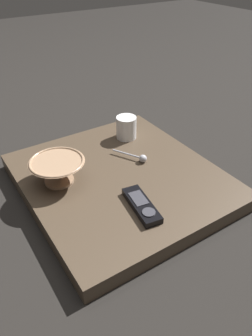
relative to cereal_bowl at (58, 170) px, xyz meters
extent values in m
plane|color=black|center=(0.07, 0.18, -0.09)|extent=(6.00, 6.00, 0.00)
cube|color=#4C3D2D|center=(0.07, 0.18, -0.07)|extent=(0.63, 0.58, 0.05)
cylinder|color=tan|center=(0.00, 0.00, -0.04)|extent=(0.09, 0.09, 0.01)
cone|color=tan|center=(0.00, 0.00, 0.00)|extent=(0.17, 0.17, 0.06)
torus|color=tan|center=(0.00, 0.00, 0.03)|extent=(0.16, 0.16, 0.01)
cylinder|color=white|center=(-0.12, 0.32, 0.00)|extent=(0.07, 0.07, 0.08)
cylinder|color=silver|center=(0.00, 0.25, -0.03)|extent=(0.10, 0.06, 0.01)
sphere|color=silver|center=(0.05, 0.28, -0.03)|extent=(0.03, 0.03, 0.03)
cube|color=black|center=(0.23, 0.14, -0.03)|extent=(0.16, 0.07, 0.02)
cylinder|color=#3A3A42|center=(0.28, 0.13, -0.02)|extent=(0.04, 0.04, 0.00)
cube|color=#3A3A42|center=(0.22, 0.14, -0.02)|extent=(0.07, 0.05, 0.00)
camera|label=1|loc=(0.77, -0.25, 0.56)|focal=34.54mm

